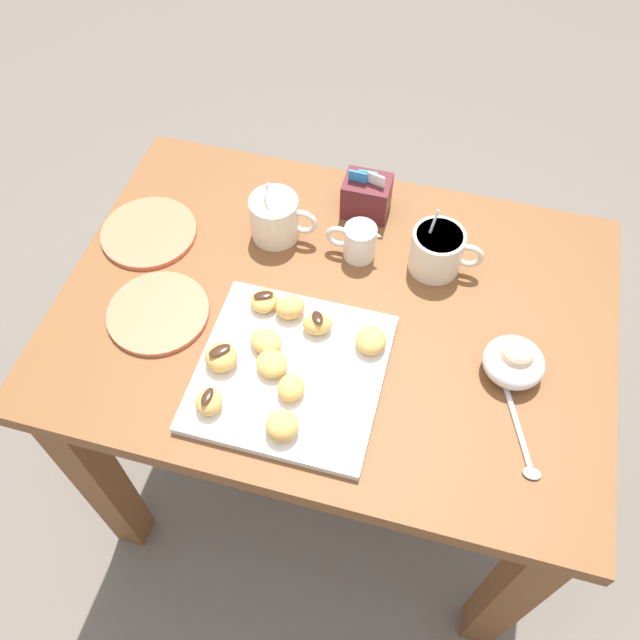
# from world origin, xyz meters

# --- Properties ---
(ground_plane) EXTENTS (8.00, 8.00, 0.00)m
(ground_plane) POSITION_xyz_m (0.00, 0.00, 0.00)
(ground_plane) COLOR #665B51
(dining_table) EXTENTS (0.99, 0.70, 0.73)m
(dining_table) POSITION_xyz_m (0.00, 0.00, 0.58)
(dining_table) COLOR brown
(dining_table) RESTS_ON ground_plane
(pastry_plate_square) EXTENTS (0.30, 0.30, 0.02)m
(pastry_plate_square) POSITION_xyz_m (-0.04, -0.15, 0.74)
(pastry_plate_square) COLOR silver
(pastry_plate_square) RESTS_ON dining_table
(coffee_mug_cream_left) EXTENTS (0.13, 0.09, 0.14)m
(coffee_mug_cream_left) POSITION_xyz_m (-0.15, 0.14, 0.78)
(coffee_mug_cream_left) COLOR silver
(coffee_mug_cream_left) RESTS_ON dining_table
(coffee_mug_cream_right) EXTENTS (0.13, 0.10, 0.13)m
(coffee_mug_cream_right) POSITION_xyz_m (0.16, 0.14, 0.78)
(coffee_mug_cream_right) COLOR silver
(coffee_mug_cream_right) RESTS_ON dining_table
(cream_pitcher_white) EXTENTS (0.10, 0.06, 0.07)m
(cream_pitcher_white) POSITION_xyz_m (0.01, 0.13, 0.77)
(cream_pitcher_white) COLOR silver
(cream_pitcher_white) RESTS_ON dining_table
(sugar_caddy) EXTENTS (0.09, 0.07, 0.11)m
(sugar_caddy) POSITION_xyz_m (-0.00, 0.25, 0.77)
(sugar_caddy) COLOR #561E23
(sugar_caddy) RESTS_ON dining_table
(ice_cream_bowl) EXTENTS (0.10, 0.10, 0.08)m
(ice_cream_bowl) POSITION_xyz_m (0.32, -0.05, 0.77)
(ice_cream_bowl) COLOR silver
(ice_cream_bowl) RESTS_ON dining_table
(saucer_coral_left) EXTENTS (0.18, 0.18, 0.01)m
(saucer_coral_left) POSITION_xyz_m (-0.30, -0.10, 0.74)
(saucer_coral_left) COLOR #E5704C
(saucer_coral_left) RESTS_ON dining_table
(saucer_coral_right) EXTENTS (0.18, 0.18, 0.01)m
(saucer_coral_right) POSITION_xyz_m (-0.39, 0.08, 0.74)
(saucer_coral_right) COLOR #E5704C
(saucer_coral_right) RESTS_ON dining_table
(loose_spoon_near_saucer) EXTENTS (0.07, 0.15, 0.01)m
(loose_spoon_near_saucer) POSITION_xyz_m (0.35, -0.18, 0.74)
(loose_spoon_near_saucer) COLOR silver
(loose_spoon_near_saucer) RESTS_ON dining_table
(beignet_0) EXTENTS (0.07, 0.06, 0.03)m
(beignet_0) POSITION_xyz_m (-0.09, -0.12, 0.76)
(beignet_0) COLOR #DBA351
(beignet_0) RESTS_ON pastry_plate_square
(beignet_1) EXTENTS (0.07, 0.06, 0.04)m
(beignet_1) POSITION_xyz_m (-0.07, -0.04, 0.77)
(beignet_1) COLOR #DBA351
(beignet_1) RESTS_ON pastry_plate_square
(beignet_2) EXTENTS (0.05, 0.05, 0.03)m
(beignet_2) POSITION_xyz_m (-0.14, -0.25, 0.77)
(beignet_2) COLOR #DBA351
(beignet_2) RESTS_ON pastry_plate_square
(chocolate_drizzle_2) EXTENTS (0.02, 0.03, 0.00)m
(chocolate_drizzle_2) POSITION_xyz_m (-0.14, -0.25, 0.78)
(chocolate_drizzle_2) COLOR #381E11
(chocolate_drizzle_2) RESTS_ON beignet_2
(beignet_3) EXTENTS (0.06, 0.05, 0.03)m
(beignet_3) POSITION_xyz_m (-0.01, -0.06, 0.77)
(beignet_3) COLOR #DBA351
(beignet_3) RESTS_ON pastry_plate_square
(chocolate_drizzle_3) EXTENTS (0.03, 0.03, 0.00)m
(chocolate_drizzle_3) POSITION_xyz_m (-0.01, -0.06, 0.78)
(chocolate_drizzle_3) COLOR #381E11
(chocolate_drizzle_3) RESTS_ON beignet_3
(beignet_4) EXTENTS (0.04, 0.05, 0.03)m
(beignet_4) POSITION_xyz_m (-0.02, -0.19, 0.77)
(beignet_4) COLOR #DBA351
(beignet_4) RESTS_ON pastry_plate_square
(beignet_5) EXTENTS (0.07, 0.07, 0.03)m
(beignet_5) POSITION_xyz_m (-0.07, -0.16, 0.76)
(beignet_5) COLOR #DBA351
(beignet_5) RESTS_ON pastry_plate_square
(beignet_6) EXTENTS (0.06, 0.06, 0.03)m
(beignet_6) POSITION_xyz_m (-0.12, -0.04, 0.76)
(beignet_6) COLOR #DBA351
(beignet_6) RESTS_ON pastry_plate_square
(chocolate_drizzle_6) EXTENTS (0.04, 0.03, 0.00)m
(chocolate_drizzle_6) POSITION_xyz_m (-0.12, -0.04, 0.78)
(chocolate_drizzle_6) COLOR #381E11
(chocolate_drizzle_6) RESTS_ON beignet_6
(beignet_7) EXTENTS (0.07, 0.07, 0.04)m
(beignet_7) POSITION_xyz_m (-0.02, -0.26, 0.77)
(beignet_7) COLOR #DBA351
(beignet_7) RESTS_ON pastry_plate_square
(beignet_8) EXTENTS (0.08, 0.08, 0.04)m
(beignet_8) POSITION_xyz_m (-0.15, -0.17, 0.77)
(beignet_8) COLOR #DBA351
(beignet_8) RESTS_ON pastry_plate_square
(chocolate_drizzle_8) EXTENTS (0.04, 0.04, 0.00)m
(chocolate_drizzle_8) POSITION_xyz_m (-0.15, -0.17, 0.79)
(chocolate_drizzle_8) COLOR #381E11
(chocolate_drizzle_8) RESTS_ON beignet_8
(beignet_9) EXTENTS (0.05, 0.06, 0.03)m
(beignet_9) POSITION_xyz_m (0.08, -0.07, 0.77)
(beignet_9) COLOR #DBA351
(beignet_9) RESTS_ON pastry_plate_square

